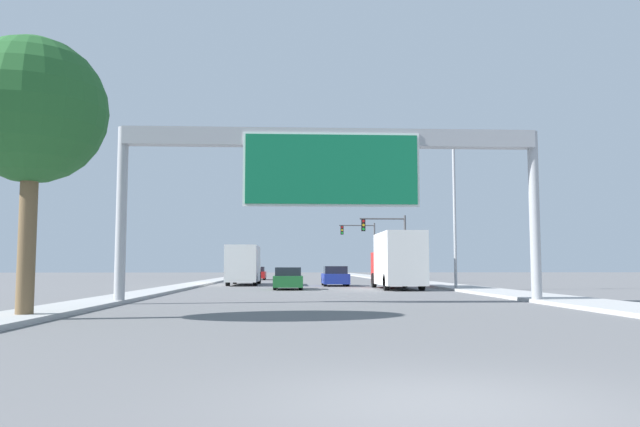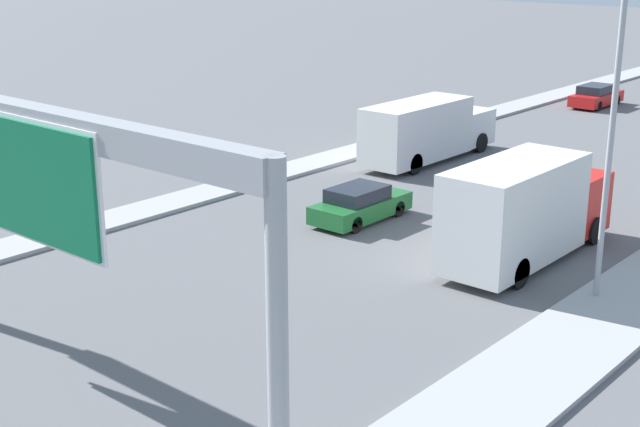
# 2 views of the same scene
# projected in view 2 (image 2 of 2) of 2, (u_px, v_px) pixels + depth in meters

# --- Properties ---
(median_strip_left) EXTENTS (2.00, 120.00, 0.15)m
(median_strip_left) POSITION_uv_depth(u_px,v_px,m) (524.00, 104.00, 58.60)
(median_strip_left) COLOR #A5A5A5
(median_strip_left) RESTS_ON ground
(sign_gantry) EXTENTS (16.81, 0.73, 6.92)m
(sign_gantry) POSITION_uv_depth(u_px,v_px,m) (17.00, 158.00, 20.81)
(sign_gantry) COLOR #9EA0A5
(sign_gantry) RESTS_ON ground
(car_far_left) EXTENTS (1.81, 4.39, 1.39)m
(car_far_left) POSITION_uv_depth(u_px,v_px,m) (360.00, 204.00, 34.49)
(car_far_left) COLOR #1E662D
(car_far_left) RESTS_ON ground
(car_far_right) EXTENTS (1.83, 4.61, 1.43)m
(car_far_right) POSITION_uv_depth(u_px,v_px,m) (596.00, 96.00, 58.02)
(car_far_right) COLOR red
(car_far_right) RESTS_ON ground
(car_mid_center) EXTENTS (1.87, 4.54, 1.47)m
(car_mid_center) POSITION_uv_depth(u_px,v_px,m) (529.00, 183.00, 37.41)
(car_mid_center) COLOR navy
(car_mid_center) RESTS_ON ground
(truck_box_primary) EXTENTS (2.44, 8.33, 3.58)m
(truck_box_primary) POSITION_uv_depth(u_px,v_px,m) (526.00, 210.00, 29.84)
(truck_box_primary) COLOR red
(truck_box_primary) RESTS_ON ground
(truck_box_secondary) EXTENTS (2.31, 8.90, 3.04)m
(truck_box_secondary) POSITION_uv_depth(u_px,v_px,m) (427.00, 130.00, 43.45)
(truck_box_secondary) COLOR white
(truck_box_secondary) RESTS_ON ground
(street_lamp_right) EXTENTS (2.24, 0.28, 9.93)m
(street_lamp_right) POSITION_uv_depth(u_px,v_px,m) (606.00, 113.00, 25.57)
(street_lamp_right) COLOR #9EA0A5
(street_lamp_right) RESTS_ON ground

